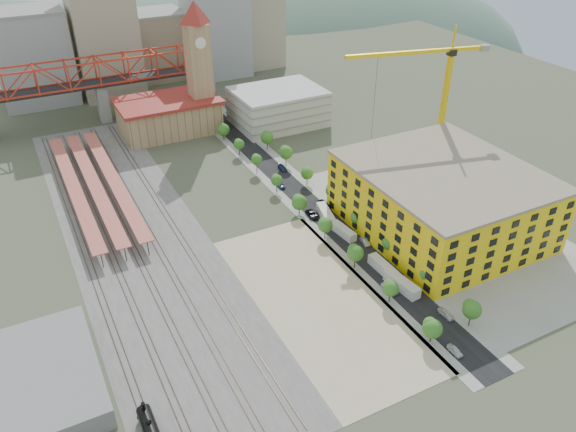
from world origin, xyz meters
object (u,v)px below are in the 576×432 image
tower_crane (437,88)px  site_trailer_b (383,267)px  construction_building (442,199)px  car_0 (455,351)px  clock_tower (198,55)px  site_trailer_a (402,284)px  site_trailer_d (326,215)px  site_trailer_c (343,231)px

tower_crane → site_trailer_b: bearing=-139.7°
construction_building → car_0: (-29.00, -40.00, -8.73)m
construction_building → clock_tower: bearing=108.8°
construction_building → car_0: size_ratio=12.72×
tower_crane → site_trailer_a: 69.21m
clock_tower → car_0: size_ratio=13.07×
tower_crane → car_0: size_ratio=12.24×
site_trailer_d → site_trailer_b: bearing=-76.7°
construction_building → car_0: construction_building is taller
site_trailer_a → site_trailer_d: bearing=83.6°
clock_tower → site_trailer_c: (8.00, -90.81, -27.45)m
site_trailer_d → car_0: (-3.00, -58.91, -0.74)m
site_trailer_d → tower_crane: bearing=24.5°
site_trailer_a → site_trailer_c: bearing=83.6°
site_trailer_a → site_trailer_c: 26.69m
tower_crane → site_trailer_d: bearing=-168.8°
tower_crane → site_trailer_b: 64.40m
tower_crane → construction_building: bearing=-123.1°
clock_tower → site_trailer_c: size_ratio=5.72×
construction_building → site_trailer_b: (-26.00, -9.64, -8.07)m
site_trailer_c → site_trailer_d: site_trailer_d is taller
site_trailer_a → car_0: size_ratio=2.62×
tower_crane → site_trailer_d: 53.20m
tower_crane → site_trailer_c: (-43.99, -18.44, -28.80)m
clock_tower → site_trailer_a: size_ratio=5.00×
construction_building → site_trailer_a: construction_building is taller
site_trailer_a → site_trailer_b: site_trailer_a is taller
clock_tower → site_trailer_c: bearing=-85.0°
construction_building → site_trailer_c: (-26.00, 9.18, -8.16)m
car_0 → clock_tower: bearing=91.7°
site_trailer_a → site_trailer_d: (0.00, 36.42, -0.01)m
site_trailer_a → car_0: (-3.00, -22.49, -0.75)m
construction_building → site_trailer_d: bearing=144.0°
site_trailer_b → site_trailer_d: size_ratio=0.94×
site_trailer_b → site_trailer_a: bearing=-90.8°
tower_crane → car_0: tower_crane is taller
clock_tower → site_trailer_a: (8.00, -117.50, -27.27)m
tower_crane → site_trailer_d: (-43.99, -8.71, -28.62)m
site_trailer_c → site_trailer_d: size_ratio=0.88×
site_trailer_a → site_trailer_b: size_ratio=1.07×
site_trailer_a → site_trailer_d: site_trailer_a is taller
site_trailer_b → car_0: bearing=-96.4°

